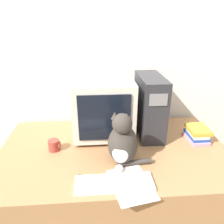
{
  "coord_description": "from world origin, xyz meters",
  "views": [
    {
      "loc": [
        -0.12,
        -0.83,
        1.56
      ],
      "look_at": [
        -0.01,
        0.51,
        0.97
      ],
      "focal_mm": 35.0,
      "sensor_mm": 36.0,
      "label": 1
    }
  ],
  "objects_px": {
    "keyboard": "(114,183)",
    "book_stack": "(197,134)",
    "pen": "(91,177)",
    "mug": "(54,145)",
    "cat": "(123,142)",
    "crt_monitor": "(103,107)",
    "computer_tower": "(150,106)"
  },
  "relations": [
    {
      "from": "cat",
      "to": "mug",
      "type": "relative_size",
      "value": 4.31
    },
    {
      "from": "crt_monitor",
      "to": "keyboard",
      "type": "bearing_deg",
      "value": -86.74
    },
    {
      "from": "crt_monitor",
      "to": "keyboard",
      "type": "relative_size",
      "value": 1.02
    },
    {
      "from": "keyboard",
      "to": "mug",
      "type": "relative_size",
      "value": 5.26
    },
    {
      "from": "crt_monitor",
      "to": "computer_tower",
      "type": "xyz_separation_m",
      "value": [
        0.35,
        -0.01,
        0.0
      ]
    },
    {
      "from": "cat",
      "to": "book_stack",
      "type": "distance_m",
      "value": 0.64
    },
    {
      "from": "crt_monitor",
      "to": "book_stack",
      "type": "height_order",
      "value": "crt_monitor"
    },
    {
      "from": "pen",
      "to": "mug",
      "type": "xyz_separation_m",
      "value": [
        -0.26,
        0.3,
        0.03
      ]
    },
    {
      "from": "cat",
      "to": "pen",
      "type": "relative_size",
      "value": 2.31
    },
    {
      "from": "crt_monitor",
      "to": "cat",
      "type": "bearing_deg",
      "value": -75.1
    },
    {
      "from": "keyboard",
      "to": "mug",
      "type": "xyz_separation_m",
      "value": [
        -0.38,
        0.37,
        0.03
      ]
    },
    {
      "from": "keyboard",
      "to": "book_stack",
      "type": "xyz_separation_m",
      "value": [
        0.66,
        0.43,
        0.04
      ]
    },
    {
      "from": "cat",
      "to": "book_stack",
      "type": "height_order",
      "value": "cat"
    },
    {
      "from": "crt_monitor",
      "to": "keyboard",
      "type": "xyz_separation_m",
      "value": [
        0.03,
        -0.58,
        -0.22
      ]
    },
    {
      "from": "keyboard",
      "to": "pen",
      "type": "height_order",
      "value": "keyboard"
    },
    {
      "from": "pen",
      "to": "mug",
      "type": "bearing_deg",
      "value": 130.28
    },
    {
      "from": "keyboard",
      "to": "cat",
      "type": "xyz_separation_m",
      "value": [
        0.07,
        0.2,
        0.14
      ]
    },
    {
      "from": "keyboard",
      "to": "mug",
      "type": "bearing_deg",
      "value": 135.81
    },
    {
      "from": "keyboard",
      "to": "book_stack",
      "type": "relative_size",
      "value": 2.05
    },
    {
      "from": "computer_tower",
      "to": "keyboard",
      "type": "bearing_deg",
      "value": -119.2
    },
    {
      "from": "keyboard",
      "to": "book_stack",
      "type": "distance_m",
      "value": 0.79
    },
    {
      "from": "computer_tower",
      "to": "pen",
      "type": "bearing_deg",
      "value": -131.67
    },
    {
      "from": "computer_tower",
      "to": "mug",
      "type": "height_order",
      "value": "computer_tower"
    },
    {
      "from": "crt_monitor",
      "to": "keyboard",
      "type": "height_order",
      "value": "crt_monitor"
    },
    {
      "from": "computer_tower",
      "to": "crt_monitor",
      "type": "bearing_deg",
      "value": 178.83
    },
    {
      "from": "crt_monitor",
      "to": "computer_tower",
      "type": "bearing_deg",
      "value": -1.17
    },
    {
      "from": "book_stack",
      "to": "crt_monitor",
      "type": "bearing_deg",
      "value": 167.62
    },
    {
      "from": "cat",
      "to": "pen",
      "type": "height_order",
      "value": "cat"
    },
    {
      "from": "mug",
      "to": "computer_tower",
      "type": "bearing_deg",
      "value": 15.94
    },
    {
      "from": "book_stack",
      "to": "pen",
      "type": "height_order",
      "value": "book_stack"
    },
    {
      "from": "computer_tower",
      "to": "book_stack",
      "type": "height_order",
      "value": "computer_tower"
    },
    {
      "from": "cat",
      "to": "book_stack",
      "type": "relative_size",
      "value": 1.68
    }
  ]
}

